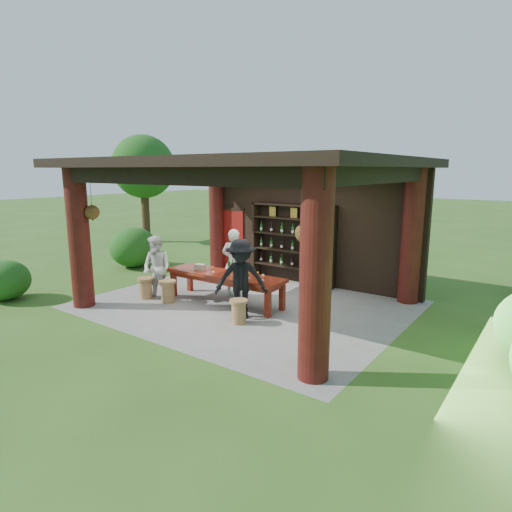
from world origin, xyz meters
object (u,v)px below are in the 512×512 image
Objects in this scene: tasting_table at (225,278)px; host at (234,263)px; stool_far_left at (146,287)px; stool_near_left at (168,291)px; stool_near_right at (239,311)px; wine_shelf at (292,244)px; guest_woman at (157,268)px; napkin_basket at (200,267)px; guest_man at (241,279)px.

tasting_table is 0.70m from host.
tasting_table is 5.93× the size of stool_far_left.
stool_near_left is (-1.18, -0.82, -0.34)m from tasting_table.
stool_near_left is at bearing 176.84° from stool_near_right.
guest_woman is (-1.91, -3.44, -0.34)m from wine_shelf.
napkin_basket reaches higher than stool_far_left.
wine_shelf is 0.82× the size of tasting_table.
host reaches higher than stool_near_left.
guest_man is 6.85× the size of napkin_basket.
napkin_basket is at bearing 27.96° from host.
guest_woman is 0.92× the size of guest_man.
wine_shelf is at bearing -126.30° from host.
stool_near_right is at bearing 110.04° from host.
stool_near_right is (2.36, -0.13, -0.02)m from stool_near_left.
stool_near_left is 1.06× the size of stool_near_right.
tasting_table is 6.13× the size of stool_near_right.
stool_far_left is at bearing 20.29° from host.
host is (0.97, 1.43, 0.59)m from stool_near_left.
stool_near_left is 0.34× the size of guest_woman.
host reaches higher than tasting_table.
wine_shelf is 2.72m from tasting_table.
wine_shelf is at bearing 67.62° from napkin_basket.
host is at bearing 49.43° from napkin_basket.
stool_near_right is 2.81m from guest_woman.
stool_far_left is 2.99m from guest_man.
guest_man is at bearing 119.19° from stool_near_right.
napkin_basket reaches higher than stool_near_right.
host is at bearing 108.30° from tasting_table.
stool_far_left is at bearing -154.62° from tasting_table.
tasting_table is at bearing -97.21° from wine_shelf.
tasting_table is (-0.34, -2.65, -0.52)m from wine_shelf.
wine_shelf is 2.95m from napkin_basket.
napkin_basket is (-0.58, -0.67, -0.07)m from host.
guest_man is (2.58, 0.15, 0.07)m from guest_woman.
stool_far_left is 1.51m from napkin_basket.
napkin_basket is (-0.78, -0.06, 0.19)m from tasting_table.
napkin_basket is at bearing 155.58° from stool_near_right.
stool_near_right is at bearing -76.82° from wine_shelf.
stool_near_right is 2.17m from host.
wine_shelf is 3.37m from guest_man.
guest_man is at bearing 4.59° from stool_near_left.
stool_near_right is 3.08m from stool_far_left.
host is at bearing 131.50° from stool_near_right.
tasting_table is 1.55m from stool_near_right.
tasting_table is at bearing 86.84° from host.
host reaches higher than guest_woman.
guest_woman reaches higher than tasting_table.
napkin_basket is at bearing 123.14° from guest_man.
tasting_table is 1.81× the size of host.
stool_near_left is 1.01m from napkin_basket.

